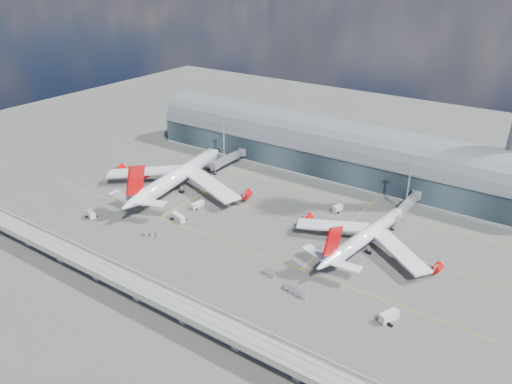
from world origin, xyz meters
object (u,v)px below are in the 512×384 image
Objects in this scene: service_truck_2 at (178,217)px; airliner_right at (365,237)px; floodlight_mast_right at (409,183)px; cargo_train_1 at (295,292)px; service_truck_1 at (91,215)px; service_truck_4 at (338,208)px; cargo_train_0 at (152,234)px; airliner_left at (177,177)px; service_truck_0 at (198,205)px; floodlight_mast_left at (224,140)px; cargo_train_2 at (270,273)px; service_truck_5 at (213,167)px; service_truck_3 at (389,316)px.

airliner_right is at bearing -55.18° from service_truck_2.
floodlight_mast_right is 79.91m from cargo_train_1.
service_truck_1 is at bearing -150.64° from airliner_right.
service_truck_4 reaches higher than cargo_train_0.
airliner_left reaches higher than service_truck_1.
service_truck_2 is (-73.92, -23.49, -3.57)m from airliner_right.
service_truck_0 is 1.23× the size of service_truck_4.
cargo_train_0 is (-51.70, -61.43, -0.62)m from service_truck_4.
floodlight_mast_left is 3.10× the size of service_truck_2.
cargo_train_0 is 66.71m from cargo_train_1.
floodlight_mast_left is 54.90m from service_truck_0.
service_truck_0 is at bearing -32.12° from airliner_left.
service_truck_1 is (-108.15, -81.73, -12.14)m from floodlight_mast_right.
airliner_left is 12.10× the size of service_truck_0.
service_truck_1 reaches higher than cargo_train_1.
cargo_train_1 is at bearing -93.09° from airliner_right.
service_truck_0 is 14.04m from service_truck_2.
floodlight_mast_right is at bearing -33.69° from service_truck_1.
cargo_train_2 is at bearing -76.87° from service_truck_4.
airliner_left is at bearing 56.70° from cargo_train_0.
airliner_left is 30.23m from service_truck_5.
airliner_right is at bearing -34.26° from service_truck_4.
service_truck_3 is at bearing -62.18° from service_truck_5.
cargo_train_1 is at bearing -147.27° from service_truck_3.
floodlight_mast_left reaches higher than cargo_train_2.
service_truck_0 is 0.93× the size of service_truck_5.
airliner_left reaches higher than cargo_train_2.
service_truck_3 is 136.33m from service_truck_5.
service_truck_2 is at bearing -76.27° from service_truck_0.
airliner_left is (2.52, -39.73, -6.70)m from floodlight_mast_left.
service_truck_4 is 63.65m from cargo_train_1.
service_truck_1 is 0.58× the size of cargo_train_1.
service_truck_2 is 1.19× the size of service_truck_3.
floodlight_mast_right is 77.75m from service_truck_3.
service_truck_2 reaches higher than service_truck_0.
service_truck_5 is at bearing 84.82° from airliner_left.
service_truck_0 reaches higher than cargo_train_0.
service_truck_5 is (0.56, -10.03, -11.95)m from floodlight_mast_left.
floodlight_mast_right is at bearing 0.00° from floodlight_mast_left.
cargo_train_0 is at bearing -78.92° from service_truck_0.
floodlight_mast_right is 3.65× the size of cargo_train_0.
service_truck_2 reaches higher than cargo_train_0.
floodlight_mast_right reaches higher than service_truck_2.
airliner_left is at bearing -157.82° from floodlight_mast_right.
floodlight_mast_left reaches higher than cargo_train_1.
service_truck_5 is (8.71, 71.71, 0.19)m from service_truck_1.
cargo_train_1 is at bearing -68.79° from service_truck_1.
service_truck_3 is (98.19, -25.49, 0.26)m from service_truck_0.
airliner_right is 8.68× the size of service_truck_5.
airliner_right is at bearing -48.78° from service_truck_1.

